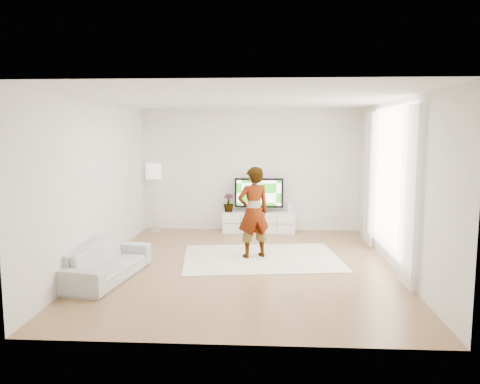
# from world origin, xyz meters

# --- Properties ---
(floor) EXTENTS (6.00, 6.00, 0.00)m
(floor) POSITION_xyz_m (0.00, 0.00, 0.00)
(floor) COLOR #A5724A
(floor) RESTS_ON ground
(ceiling) EXTENTS (6.00, 6.00, 0.00)m
(ceiling) POSITION_xyz_m (0.00, 0.00, 2.80)
(ceiling) COLOR white
(ceiling) RESTS_ON wall_back
(wall_left) EXTENTS (0.02, 6.00, 2.80)m
(wall_left) POSITION_xyz_m (-2.50, 0.00, 1.40)
(wall_left) COLOR silver
(wall_left) RESTS_ON floor
(wall_right) EXTENTS (0.02, 6.00, 2.80)m
(wall_right) POSITION_xyz_m (2.50, 0.00, 1.40)
(wall_right) COLOR silver
(wall_right) RESTS_ON floor
(wall_back) EXTENTS (5.00, 0.02, 2.80)m
(wall_back) POSITION_xyz_m (0.00, 3.00, 1.40)
(wall_back) COLOR silver
(wall_back) RESTS_ON floor
(wall_front) EXTENTS (5.00, 0.02, 2.80)m
(wall_front) POSITION_xyz_m (0.00, -3.00, 1.40)
(wall_front) COLOR silver
(wall_front) RESTS_ON floor
(window) EXTENTS (0.01, 2.60, 2.50)m
(window) POSITION_xyz_m (2.48, 0.30, 1.45)
(window) COLOR white
(window) RESTS_ON wall_right
(curtain_near) EXTENTS (0.04, 0.70, 2.60)m
(curtain_near) POSITION_xyz_m (2.40, -1.00, 1.35)
(curtain_near) COLOR white
(curtain_near) RESTS_ON floor
(curtain_far) EXTENTS (0.04, 0.70, 2.60)m
(curtain_far) POSITION_xyz_m (2.40, 1.60, 1.35)
(curtain_far) COLOR white
(curtain_far) RESTS_ON floor
(media_console) EXTENTS (1.63, 0.46, 0.46)m
(media_console) POSITION_xyz_m (0.20, 2.76, 0.23)
(media_console) COLOR white
(media_console) RESTS_ON floor
(television) EXTENTS (1.11, 0.22, 0.77)m
(television) POSITION_xyz_m (0.20, 2.79, 0.88)
(television) COLOR black
(television) RESTS_ON media_console
(game_console) EXTENTS (0.09, 0.17, 0.23)m
(game_console) POSITION_xyz_m (0.91, 2.76, 0.57)
(game_console) COLOR white
(game_console) RESTS_ON media_console
(potted_plant) EXTENTS (0.24, 0.24, 0.41)m
(potted_plant) POSITION_xyz_m (-0.50, 2.77, 0.67)
(potted_plant) COLOR #3F7238
(potted_plant) RESTS_ON media_console
(rug) EXTENTS (3.01, 2.33, 0.01)m
(rug) POSITION_xyz_m (0.29, 0.49, 0.01)
(rug) COLOR white
(rug) RESTS_ON floor
(player) EXTENTS (0.71, 0.60, 1.64)m
(player) POSITION_xyz_m (0.14, 0.54, 0.84)
(player) COLOR #334772
(player) RESTS_ON rug
(sofa) EXTENTS (0.98, 1.93, 0.54)m
(sofa) POSITION_xyz_m (-2.10, -0.84, 0.27)
(sofa) COLOR beige
(sofa) RESTS_ON floor
(floor_lamp) EXTENTS (0.35, 0.35, 1.56)m
(floor_lamp) POSITION_xyz_m (-2.20, 2.70, 1.32)
(floor_lamp) COLOR silver
(floor_lamp) RESTS_ON floor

